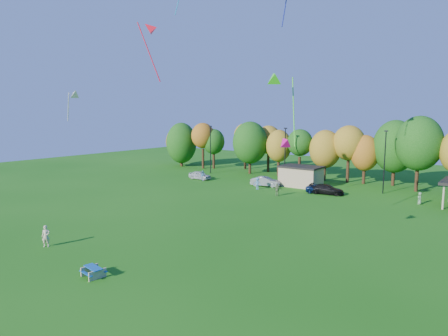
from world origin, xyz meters
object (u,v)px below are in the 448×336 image
Objects in this scene: car_b at (265,182)px; car_c at (322,189)px; car_a at (200,175)px; picnic_table at (93,271)px; car_d at (327,189)px; kite_flyer at (46,236)px.

car_b reaches higher than car_c.
car_b is at bearing -83.84° from car_a.
car_c is at bearing -85.83° from car_a.
car_d reaches higher than picnic_table.
car_b is (-8.59, 37.52, 0.35)m from picnic_table.
kite_flyer reaches higher than picnic_table.
car_c is 0.78m from car_d.
car_d is (0.77, -0.10, 0.06)m from car_c.
car_d is at bearing 29.04° from kite_flyer.
car_d is at bearing -110.29° from car_c.
car_b is 1.01× the size of car_c.
car_b is (0.18, 36.16, -0.18)m from kite_flyer.
picnic_table is 38.49m from car_b.
picnic_table is 42.03m from car_a.
car_a is (-21.18, 36.30, 0.31)m from picnic_table.
car_c is at bearing 73.84° from car_d.
car_d is at bearing 95.10° from picnic_table.
car_a is (-12.40, 34.95, -0.22)m from kite_flyer.
car_a is at bearing 127.82° from picnic_table.
picnic_table is 0.96× the size of kite_flyer.
car_b is at bearing 44.77° from kite_flyer.
car_d reaches higher than car_c.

